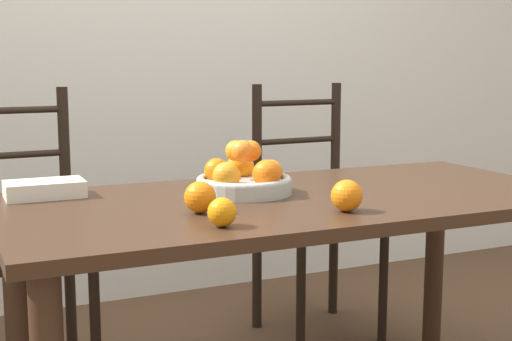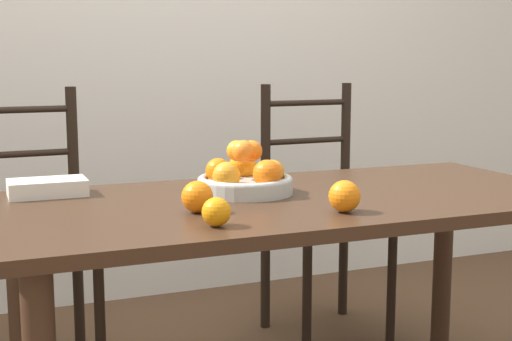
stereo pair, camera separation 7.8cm
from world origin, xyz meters
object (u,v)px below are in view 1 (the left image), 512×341
at_px(orange_loose_0, 222,212).
at_px(chair_right, 314,218).
at_px(chair_left, 21,249).
at_px(orange_loose_2, 347,196).
at_px(book_stack, 45,189).
at_px(fruit_bowl, 244,178).
at_px(orange_loose_1, 200,197).

distance_m(orange_loose_0, chair_right, 1.28).
bearing_deg(chair_left, orange_loose_2, -55.72).
height_order(chair_right, book_stack, chair_right).
bearing_deg(orange_loose_0, chair_right, 50.97).
height_order(orange_loose_2, chair_right, chair_right).
bearing_deg(chair_right, fruit_bowl, -136.09).
distance_m(fruit_bowl, book_stack, 0.57).
relative_size(orange_loose_2, chair_left, 0.08).
xyz_separation_m(orange_loose_0, orange_loose_2, (0.36, 0.03, 0.01)).
bearing_deg(orange_loose_0, fruit_bowl, 59.63).
bearing_deg(orange_loose_1, orange_loose_2, -21.55).
height_order(chair_left, chair_right, same).
bearing_deg(orange_loose_0, chair_left, 110.24).
distance_m(fruit_bowl, orange_loose_0, 0.43).
bearing_deg(chair_left, chair_right, -2.94).
xyz_separation_m(orange_loose_1, book_stack, (-0.33, 0.38, -0.02)).
distance_m(orange_loose_1, chair_left, 0.93).
height_order(fruit_bowl, chair_left, chair_left).
distance_m(orange_loose_0, orange_loose_1, 0.17).
bearing_deg(fruit_bowl, orange_loose_0, -120.37).
relative_size(orange_loose_0, orange_loose_1, 0.85).
xyz_separation_m(fruit_bowl, orange_loose_2, (0.14, -0.34, -0.01)).
bearing_deg(chair_left, orange_loose_1, -68.58).
bearing_deg(orange_loose_0, orange_loose_2, 4.45).
bearing_deg(chair_right, chair_left, 177.39).
xyz_separation_m(fruit_bowl, chair_left, (-0.57, 0.60, -0.30)).
xyz_separation_m(fruit_bowl, chair_right, (0.57, 0.60, -0.30)).
height_order(orange_loose_0, orange_loose_2, orange_loose_2).
height_order(chair_left, book_stack, chair_left).
distance_m(orange_loose_1, book_stack, 0.51).
xyz_separation_m(orange_loose_0, chair_left, (-0.36, 0.97, -0.28)).
xyz_separation_m(chair_left, book_stack, (0.03, -0.42, 0.27)).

